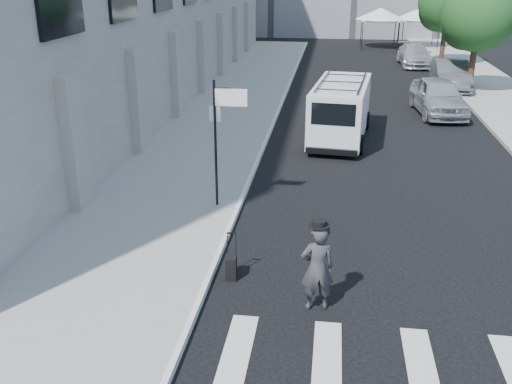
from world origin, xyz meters
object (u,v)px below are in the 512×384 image
(suitcase, at_px, (231,267))
(parked_car_c, at_px, (415,55))
(parked_car_b, at_px, (450,75))
(businessman, at_px, (317,268))
(cargo_van, at_px, (341,110))
(briefcase, at_px, (322,228))
(parked_car_a, at_px, (438,96))

(suitcase, height_order, parked_car_c, parked_car_c)
(suitcase, relative_size, parked_car_b, 0.21)
(businessman, bearing_deg, cargo_van, -106.06)
(suitcase, bearing_deg, briefcase, 47.33)
(suitcase, xyz_separation_m, parked_car_a, (6.81, 15.88, 0.55))
(suitcase, xyz_separation_m, parked_car_c, (7.42, 29.76, 0.43))
(parked_car_a, distance_m, parked_car_b, 5.97)
(cargo_van, xyz_separation_m, parked_car_a, (4.44, 4.53, -0.32))
(briefcase, xyz_separation_m, parked_car_a, (4.90, 13.41, 0.66))
(parked_car_b, bearing_deg, parked_car_c, 98.23)
(suitcase, bearing_deg, parked_car_c, 70.95)
(briefcase, xyz_separation_m, parked_car_b, (6.44, 19.18, 0.64))
(parked_car_a, bearing_deg, cargo_van, -139.46)
(businessman, relative_size, parked_car_c, 0.37)
(briefcase, relative_size, parked_car_b, 0.09)
(parked_car_a, bearing_deg, parked_car_b, 70.01)
(businessman, bearing_deg, briefcase, -104.18)
(parked_car_a, relative_size, parked_car_b, 0.99)
(suitcase, relative_size, parked_car_c, 0.21)
(parked_car_a, bearing_deg, briefcase, -115.10)
(businessman, relative_size, cargo_van, 0.30)
(briefcase, distance_m, parked_car_a, 14.29)
(businessman, height_order, briefcase, businessman)
(parked_car_a, bearing_deg, parked_car_c, 82.44)
(briefcase, relative_size, parked_car_a, 0.09)
(suitcase, height_order, parked_car_b, parked_car_b)
(suitcase, height_order, parked_car_a, parked_car_a)
(cargo_van, relative_size, parked_car_a, 1.24)
(briefcase, height_order, parked_car_b, parked_car_b)
(cargo_van, relative_size, parked_car_c, 1.23)
(briefcase, bearing_deg, parked_car_a, 66.65)
(suitcase, distance_m, parked_car_c, 30.68)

